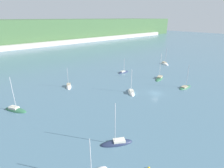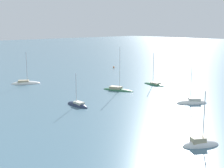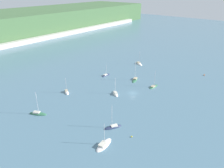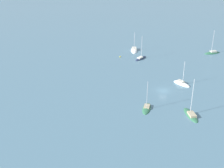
# 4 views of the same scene
# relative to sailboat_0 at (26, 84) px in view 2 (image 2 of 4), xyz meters

# --- Properties ---
(ground_plane) EXTENTS (600.00, 600.00, 0.00)m
(ground_plane) POSITION_rel_sailboat_0_xyz_m (-41.34, -22.48, -0.09)
(ground_plane) COLOR slate
(sailboat_0) EXTENTS (6.98, 8.63, 10.55)m
(sailboat_0) POSITION_rel_sailboat_0_xyz_m (0.00, 0.00, 0.00)
(sailboat_0) COLOR white
(sailboat_0) RESTS_ON ground_plane
(sailboat_1) EXTENTS (4.69, 6.01, 9.25)m
(sailboat_1) POSITION_rel_sailboat_0_xyz_m (-62.77, 4.94, 0.03)
(sailboat_1) COLOR silver
(sailboat_1) RESTS_ON ground_plane
(sailboat_3) EXTENTS (7.65, 2.88, 10.12)m
(sailboat_3) POSITION_rel_sailboat_0_xyz_m (-27.65, -27.18, -0.00)
(sailboat_3) COLOR #2D6647
(sailboat_3) RESTS_ON ground_plane
(sailboat_6) EXTENTS (6.79, 2.06, 8.05)m
(sailboat_6) POSITION_rel_sailboat_0_xyz_m (-31.63, 4.24, -0.01)
(sailboat_6) COLOR #232D4C
(sailboat_6) RESTS_ON ground_plane
(sailboat_7) EXTENTS (9.36, 5.57, 12.38)m
(sailboat_7) POSITION_rel_sailboat_0_xyz_m (-25.98, -13.73, 0.05)
(sailboat_7) COLOR #2D6647
(sailboat_7) RESTS_ON ground_plane
(sailboat_8) EXTENTS (6.12, 6.90, 9.96)m
(sailboat_8) POSITION_rel_sailboat_0_xyz_m (-47.86, -16.01, 0.01)
(sailboat_8) COLOR white
(sailboat_8) RESTS_ON ground_plane
(mooring_buoy_1) EXTENTS (0.71, 0.71, 0.71)m
(mooring_buoy_1) POSITION_rel_sailboat_0_xyz_m (7.22, -43.63, 0.26)
(mooring_buoy_1) COLOR orange
(mooring_buoy_1) RESTS_ON ground_plane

